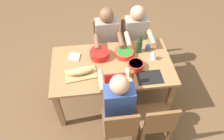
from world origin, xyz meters
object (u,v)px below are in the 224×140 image
Objects in this scene: chair_far_left at (156,122)px; diner_near_center at (107,39)px; serving_bowl_pasta at (136,65)px; wine_bottle at (139,46)px; cutting_board at (81,74)px; bread_loaf at (80,71)px; dining_table at (112,69)px; chair_near_left at (133,40)px; beer_bottle at (131,78)px; wine_glass at (154,53)px; chair_far_center at (120,126)px; chair_near_center at (106,42)px; diner_far_center at (118,103)px; diner_near_left at (136,37)px; serving_bowl_salad at (99,54)px; serving_bowl_greens at (124,53)px; cup_near_left at (148,48)px; napkin_stack at (74,57)px.

diner_near_center reaches higher than chair_far_left.
wine_bottle reaches higher than serving_bowl_pasta.
cutting_board is 1.25× the size of bread_loaf.
chair_near_left reaches higher than dining_table.
beer_bottle is (-0.18, 0.35, 0.20)m from dining_table.
chair_near_left is 5.12× the size of wine_glass.
bread_loaf reaches higher than dining_table.
chair_near_left is (-0.44, -1.53, 0.00)m from chair_far_center.
wine_glass is (-0.37, -0.38, 0.01)m from beer_bottle.
wine_glass is at bearing -177.26° from dining_table.
wine_bottle is (-0.41, 0.56, 0.37)m from chair_near_center.
diner_near_left is at bearing -110.84° from diner_far_center.
serving_bowl_salad reaches higher than serving_bowl_greens.
diner_far_center is at bearing -22.45° from chair_far_left.
diner_near_center is 3.75× the size of bread_loaf.
beer_bottle reaches higher than chair_near_left.
diner_near_center is at bearing 0.00° from diner_near_left.
wine_bottle is 0.15m from cup_near_left.
cup_near_left is (-0.09, 0.36, 0.08)m from diner_near_left.
bread_loaf is 0.89m from wine_bottle.
cup_near_left is at bearing 134.41° from chair_near_center.
wine_bottle is at bearing -175.94° from serving_bowl_salad.
diner_far_center reaches higher than cutting_board.
dining_table is 0.59m from diner_far_center.
diner_near_center is at bearing -120.35° from cutting_board.
dining_table is at bearing -62.10° from beer_bottle.
diner_far_center is 3.00× the size of cutting_board.
wine_bottle is 3.48× the size of cup_near_left.
chair_near_center is 4.19× the size of serving_bowl_pasta.
dining_table is 0.90m from chair_far_left.
chair_near_left is 0.63m from cup_near_left.
diner_near_left reaches higher than beer_bottle.
napkin_stack is at bearing -45.57° from chair_far_left.
serving_bowl_pasta is 0.51× the size of cutting_board.
beer_bottle is at bearing 123.06° from serving_bowl_salad.
chair_far_left is (0.00, 1.35, -0.21)m from diner_near_left.
napkin_stack is at bearing -2.78° from serving_bowl_greens.
serving_bowl_greens is (-0.19, -0.16, 0.13)m from dining_table.
chair_near_center is at bearing -90.00° from chair_far_center.
cup_near_left is (-0.69, -0.05, -0.02)m from serving_bowl_salad.
serving_bowl_salad is 1.00× the size of serving_bowl_greens.
dining_table is at bearing 132.14° from serving_bowl_salad.
chair_near_left is 2.66× the size of bread_loaf.
chair_near_left is at bearing -108.21° from diner_far_center.
diner_near_left is at bearing -144.99° from serving_bowl_salad.
napkin_stack is (0.90, 0.01, -0.10)m from wine_bottle.
serving_bowl_pasta is at bearing 113.08° from serving_bowl_greens.
wine_bottle is at bearing -153.05° from dining_table.
cutting_board is 2.41× the size of wine_glass.
serving_bowl_pasta is at bearing 109.11° from chair_near_center.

